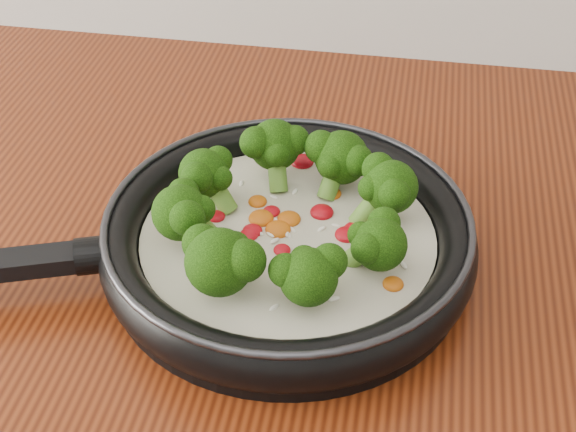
# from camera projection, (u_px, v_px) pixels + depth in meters

# --- Properties ---
(skillet) EXTENTS (0.50, 0.38, 0.09)m
(skillet) POSITION_uv_depth(u_px,v_px,m) (284.00, 235.00, 0.65)
(skillet) COLOR black
(skillet) RESTS_ON counter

